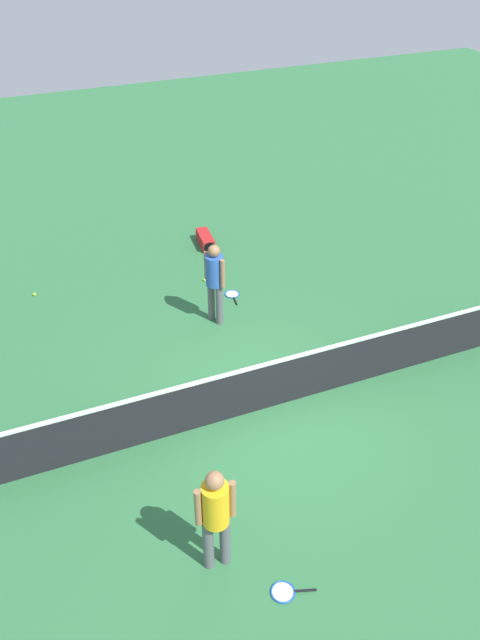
{
  "coord_description": "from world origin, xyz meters",
  "views": [
    {
      "loc": [
        3.49,
        7.18,
        7.42
      ],
      "look_at": [
        -0.03,
        -1.34,
        0.9
      ],
      "focal_mm": 36.15,
      "sensor_mm": 36.0,
      "label": 1
    }
  ],
  "objects_px": {
    "player_near_side": "(215,277)",
    "equipment_bag": "(206,241)",
    "tennis_ball_midcourt": "(205,280)",
    "tennis_ball_by_net": "(35,294)",
    "player_far_side": "(216,512)",
    "tennis_ball_near_player": "(218,270)",
    "tennis_racket_far_player": "(285,592)",
    "tennis_racket_near_player": "(233,295)"
  },
  "relations": [
    {
      "from": "player_near_side",
      "to": "equipment_bag",
      "type": "bearing_deg",
      "value": -106.29
    },
    {
      "from": "player_near_side",
      "to": "tennis_ball_midcourt",
      "type": "height_order",
      "value": "player_near_side"
    },
    {
      "from": "player_near_side",
      "to": "equipment_bag",
      "type": "relative_size",
      "value": 2.06
    },
    {
      "from": "tennis_ball_by_net",
      "to": "tennis_ball_midcourt",
      "type": "bearing_deg",
      "value": 166.9
    },
    {
      "from": "player_near_side",
      "to": "player_far_side",
      "type": "height_order",
      "value": "same"
    },
    {
      "from": "tennis_ball_midcourt",
      "to": "player_near_side",
      "type": "bearing_deg",
      "value": 78.49
    },
    {
      "from": "tennis_ball_by_net",
      "to": "equipment_bag",
      "type": "xyz_separation_m",
      "value": [
        -4.09,
        -0.67,
        0.11
      ]
    },
    {
      "from": "tennis_ball_near_player",
      "to": "tennis_racket_far_player",
      "type": "bearing_deg",
      "value": 75.27
    },
    {
      "from": "player_far_side",
      "to": "tennis_ball_near_player",
      "type": "height_order",
      "value": "player_far_side"
    },
    {
      "from": "player_near_side",
      "to": "tennis_ball_near_player",
      "type": "relative_size",
      "value": 25.76
    },
    {
      "from": "player_far_side",
      "to": "equipment_bag",
      "type": "relative_size",
      "value": 2.06
    },
    {
      "from": "tennis_ball_by_net",
      "to": "equipment_bag",
      "type": "relative_size",
      "value": 0.08
    },
    {
      "from": "player_far_side",
      "to": "tennis_ball_midcourt",
      "type": "xyz_separation_m",
      "value": [
        -2.21,
        -6.61,
        -0.98
      ]
    },
    {
      "from": "tennis_racket_near_player",
      "to": "tennis_ball_near_player",
      "type": "xyz_separation_m",
      "value": [
        -0.07,
        -1.05,
        0.02
      ]
    },
    {
      "from": "tennis_racket_far_player",
      "to": "tennis_ball_near_player",
      "type": "xyz_separation_m",
      "value": [
        -2.0,
        -7.62,
        0.02
      ]
    },
    {
      "from": "tennis_racket_far_player",
      "to": "equipment_bag",
      "type": "relative_size",
      "value": 0.74
    },
    {
      "from": "player_near_side",
      "to": "tennis_racket_near_player",
      "type": "bearing_deg",
      "value": -131.73
    },
    {
      "from": "tennis_ball_by_net",
      "to": "tennis_racket_far_player",
      "type": "bearing_deg",
      "value": 103.36
    },
    {
      "from": "tennis_racket_far_player",
      "to": "tennis_ball_by_net",
      "type": "relative_size",
      "value": 9.2
    },
    {
      "from": "tennis_racket_near_player",
      "to": "player_near_side",
      "type": "bearing_deg",
      "value": 48.27
    },
    {
      "from": "tennis_ball_near_player",
      "to": "tennis_ball_midcourt",
      "type": "relative_size",
      "value": 1.0
    },
    {
      "from": "tennis_ball_near_player",
      "to": "equipment_bag",
      "type": "relative_size",
      "value": 0.08
    },
    {
      "from": "player_far_side",
      "to": "tennis_racket_far_player",
      "type": "distance_m",
      "value": 1.38
    },
    {
      "from": "tennis_racket_near_player",
      "to": "tennis_ball_midcourt",
      "type": "distance_m",
      "value": 0.84
    },
    {
      "from": "player_far_side",
      "to": "tennis_racket_near_player",
      "type": "bearing_deg",
      "value": -113.66
    },
    {
      "from": "tennis_ball_near_player",
      "to": "tennis_ball_by_net",
      "type": "xyz_separation_m",
      "value": [
        3.94,
        -0.53,
        0.0
      ]
    },
    {
      "from": "tennis_ball_midcourt",
      "to": "equipment_bag",
      "type": "distance_m",
      "value": 1.6
    },
    {
      "from": "player_far_side",
      "to": "equipment_bag",
      "type": "xyz_separation_m",
      "value": [
        -2.78,
        -8.1,
        -0.87
      ]
    },
    {
      "from": "tennis_racket_far_player",
      "to": "tennis_ball_by_net",
      "type": "bearing_deg",
      "value": -76.64
    },
    {
      "from": "tennis_racket_near_player",
      "to": "tennis_ball_midcourt",
      "type": "relative_size",
      "value": 9.11
    },
    {
      "from": "equipment_bag",
      "to": "player_near_side",
      "type": "bearing_deg",
      "value": 73.71
    },
    {
      "from": "player_near_side",
      "to": "tennis_ball_by_net",
      "type": "relative_size",
      "value": 25.76
    },
    {
      "from": "tennis_ball_midcourt",
      "to": "equipment_bag",
      "type": "xyz_separation_m",
      "value": [
        -0.57,
        -1.49,
        0.11
      ]
    },
    {
      "from": "player_far_side",
      "to": "tennis_racket_near_player",
      "type": "distance_m",
      "value": 6.46
    },
    {
      "from": "player_far_side",
      "to": "tennis_racket_far_player",
      "type": "relative_size",
      "value": 2.8
    },
    {
      "from": "tennis_racket_far_player",
      "to": "tennis_ball_midcourt",
      "type": "distance_m",
      "value": 7.5
    },
    {
      "from": "player_far_side",
      "to": "player_near_side",
      "type": "bearing_deg",
      "value": -110.46
    },
    {
      "from": "player_far_side",
      "to": "tennis_ball_midcourt",
      "type": "height_order",
      "value": "player_far_side"
    },
    {
      "from": "tennis_ball_near_player",
      "to": "tennis_ball_by_net",
      "type": "height_order",
      "value": "same"
    },
    {
      "from": "tennis_racket_near_player",
      "to": "tennis_ball_midcourt",
      "type": "xyz_separation_m",
      "value": [
        0.35,
        -0.76,
        0.02
      ]
    },
    {
      "from": "tennis_racket_near_player",
      "to": "tennis_ball_midcourt",
      "type": "height_order",
      "value": "tennis_ball_midcourt"
    },
    {
      "from": "tennis_ball_near_player",
      "to": "tennis_ball_midcourt",
      "type": "height_order",
      "value": "same"
    }
  ]
}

